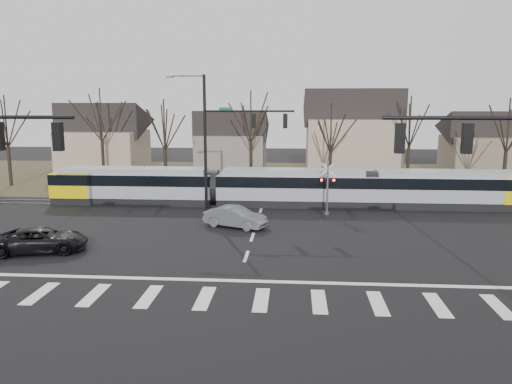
# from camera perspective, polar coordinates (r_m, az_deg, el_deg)

# --- Properties ---
(ground) EXTENTS (140.00, 140.00, 0.00)m
(ground) POSITION_cam_1_polar(r_m,az_deg,el_deg) (25.16, -1.55, -8.71)
(ground) COLOR black
(grass_verge) EXTENTS (140.00, 28.00, 0.01)m
(grass_verge) POSITION_cam_1_polar(r_m,az_deg,el_deg) (56.35, 1.75, 1.72)
(grass_verge) COLOR #38331E
(grass_verge) RESTS_ON ground
(crosswalk) EXTENTS (27.00, 2.60, 0.01)m
(crosswalk) POSITION_cam_1_polar(r_m,az_deg,el_deg) (21.43, -2.66, -12.10)
(crosswalk) COLOR silver
(crosswalk) RESTS_ON ground
(stop_line) EXTENTS (28.00, 0.35, 0.01)m
(stop_line) POSITION_cam_1_polar(r_m,az_deg,el_deg) (23.47, -2.00, -10.10)
(stop_line) COLOR silver
(stop_line) RESTS_ON ground
(lane_dashes) EXTENTS (0.18, 30.00, 0.01)m
(lane_dashes) POSITION_cam_1_polar(r_m,az_deg,el_deg) (40.60, 0.74, -1.49)
(lane_dashes) COLOR silver
(lane_dashes) RESTS_ON ground
(rail_pair) EXTENTS (90.00, 1.52, 0.06)m
(rail_pair) POSITION_cam_1_polar(r_m,az_deg,el_deg) (40.40, 0.72, -1.51)
(rail_pair) COLOR #59595E
(rail_pair) RESTS_ON ground
(tram) EXTENTS (38.91, 2.89, 2.95)m
(tram) POSITION_cam_1_polar(r_m,az_deg,el_deg) (40.24, 4.01, 0.70)
(tram) COLOR gray
(tram) RESTS_ON ground
(sedan) EXTENTS (4.42, 5.26, 1.39)m
(sedan) POSITION_cam_1_polar(r_m,az_deg,el_deg) (33.20, -2.38, -2.86)
(sedan) COLOR slate
(sedan) RESTS_ON ground
(suv) EXTENTS (4.69, 6.06, 1.38)m
(suv) POSITION_cam_1_polar(r_m,az_deg,el_deg) (30.11, -23.40, -5.05)
(suv) COLOR black
(suv) RESTS_ON ground
(signal_pole_far) EXTENTS (9.28, 0.44, 10.20)m
(signal_pole_far) POSITION_cam_1_polar(r_m,az_deg,el_deg) (36.62, -3.37, 6.24)
(signal_pole_far) COLOR black
(signal_pole_far) RESTS_ON ground
(rail_crossing_signal) EXTENTS (1.08, 0.36, 4.00)m
(rail_crossing_signal) POSITION_cam_1_polar(r_m,az_deg,el_deg) (37.11, 8.16, 0.28)
(rail_crossing_signal) COLOR #59595B
(rail_crossing_signal) RESTS_ON ground
(tree_row) EXTENTS (59.20, 7.20, 10.00)m
(tree_row) POSITION_cam_1_polar(r_m,az_deg,el_deg) (49.81, 3.78, 6.40)
(tree_row) COLOR black
(tree_row) RESTS_ON ground
(house_a) EXTENTS (9.72, 8.64, 8.60)m
(house_a) POSITION_cam_1_polar(r_m,az_deg,el_deg) (62.04, -17.04, 6.19)
(house_a) COLOR gray
(house_a) RESTS_ON ground
(house_b) EXTENTS (8.64, 7.56, 7.65)m
(house_b) POSITION_cam_1_polar(r_m,az_deg,el_deg) (60.32, -2.83, 6.04)
(house_b) COLOR slate
(house_b) RESTS_ON ground
(house_c) EXTENTS (10.80, 8.64, 10.10)m
(house_c) POSITION_cam_1_polar(r_m,az_deg,el_deg) (57.16, 10.94, 6.93)
(house_c) COLOR gray
(house_c) RESTS_ON ground
(house_d) EXTENTS (8.64, 7.56, 7.65)m
(house_d) POSITION_cam_1_polar(r_m,az_deg,el_deg) (62.68, 24.50, 5.31)
(house_d) COLOR #6D5E51
(house_d) RESTS_ON ground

